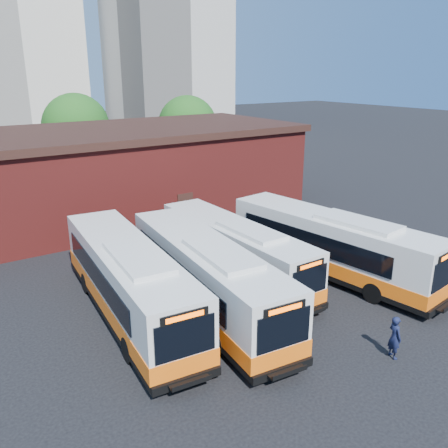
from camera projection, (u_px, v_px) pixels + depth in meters
ground at (284, 322)px, 20.71m from camera, size 220.00×220.00×0.00m
bus_west at (129, 284)px, 20.84m from camera, size 3.71×12.76×3.43m
bus_midwest at (207, 279)px, 21.37m from camera, size 3.75×12.65×3.40m
bus_mideast at (235, 252)px, 24.77m from camera, size 2.54×11.52×3.12m
bus_east at (331, 247)px, 25.14m from camera, size 4.19×12.73×3.42m
transit_worker at (395, 337)px, 17.98m from camera, size 0.57×0.72×1.73m
depot_building at (110, 171)px, 35.46m from camera, size 28.60×12.60×6.40m
tree_mid at (76, 127)px, 46.99m from camera, size 6.56×6.56×8.36m
tree_east at (188, 125)px, 50.54m from camera, size 6.24×6.24×7.96m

